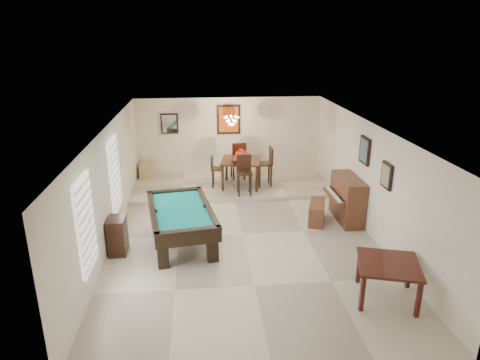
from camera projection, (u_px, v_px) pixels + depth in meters
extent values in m
cube|color=beige|center=(242.00, 234.00, 10.24)|extent=(6.00, 9.00, 0.02)
cube|color=silver|center=(229.00, 137.00, 14.05)|extent=(6.00, 0.04, 2.60)
cube|color=silver|center=(277.00, 296.00, 5.58)|extent=(6.00, 0.04, 2.60)
cube|color=silver|center=(109.00, 187.00, 9.55)|extent=(0.04, 9.00, 2.60)
cube|color=silver|center=(369.00, 178.00, 10.09)|extent=(0.04, 9.00, 2.60)
cube|color=white|center=(243.00, 127.00, 9.39)|extent=(6.00, 9.00, 0.04)
cube|color=beige|center=(232.00, 185.00, 13.28)|extent=(6.00, 2.50, 0.12)
cube|color=white|center=(86.00, 224.00, 7.45)|extent=(0.06, 1.00, 1.70)
cube|color=white|center=(115.00, 174.00, 10.08)|extent=(0.06, 1.00, 1.70)
cube|color=brown|center=(317.00, 212.00, 10.80)|extent=(0.64, 0.99, 0.51)
cube|color=black|center=(118.00, 236.00, 9.22)|extent=(0.36, 0.54, 0.82)
cube|color=tan|center=(148.00, 170.00, 13.81)|extent=(0.51, 0.60, 0.49)
cube|color=#D84C14|center=(229.00, 119.00, 13.82)|extent=(0.75, 0.06, 0.95)
cube|color=white|center=(169.00, 124.00, 13.68)|extent=(0.55, 0.06, 0.65)
cube|color=slate|center=(365.00, 150.00, 10.17)|extent=(0.06, 0.55, 0.65)
cube|color=gray|center=(387.00, 176.00, 9.01)|extent=(0.06, 0.45, 0.55)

